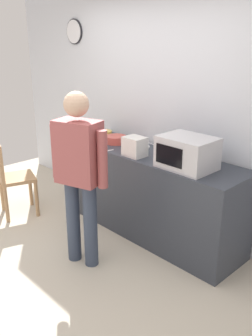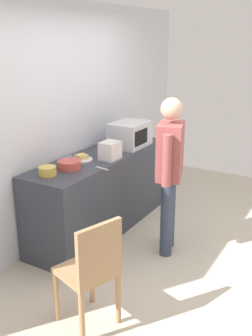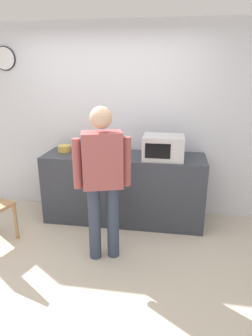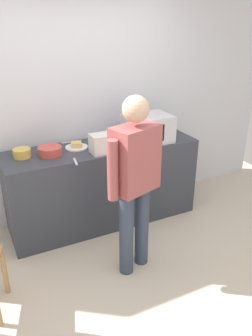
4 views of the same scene
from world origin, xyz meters
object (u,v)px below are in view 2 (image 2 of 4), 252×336
Objects in this scene: person_standing at (170,165)px; wooden_chair at (92,269)px; microwave at (130,134)px; sandwich_plate at (82,158)px; fork_utensil at (102,168)px; cereal_bowl at (69,165)px; spoon_utensil at (67,158)px; toaster at (110,151)px; salad_bowl at (47,171)px.

person_standing reaches higher than wooden_chair.
microwave is at bearing 54.15° from person_standing.
sandwich_plate is 0.38m from fork_utensil.
sandwich_plate is (-0.78, 0.16, -0.13)m from microwave.
sandwich_plate is 1.00× the size of cereal_bowl.
cereal_bowl is 1.41× the size of spoon_utensil.
cereal_bowl is 0.39m from spoon_utensil.
fork_utensil is at bearing -101.86° from spoon_utensil.
person_standing is (0.01, -0.72, -0.05)m from toaster.
fork_utensil is at bearing -110.38° from sandwich_plate.
person_standing is (0.21, -1.17, 0.04)m from spoon_utensil.
fork_utensil is 0.69m from person_standing.
spoon_utensil is 1.71m from wooden_chair.
toaster is at bearing -65.84° from spoon_utensil.
salad_bowl is (-0.57, -0.01, 0.02)m from sandwich_plate.
toaster reaches higher than sandwich_plate.
person_standing is (0.33, -0.61, 0.04)m from fork_utensil.
sandwich_plate reaches higher than spoon_utensil.
toaster is at bearing -53.51° from sandwich_plate.
cereal_bowl is 1.03m from person_standing.
toaster is 0.13× the size of person_standing.
cereal_bowl reaches higher than wooden_chair.
sandwich_plate is 1.41× the size of fork_utensil.
microwave is at bearing 12.21° from fork_utensil.
microwave is 2.21m from wooden_chair.
salad_bowl is 1.23m from wooden_chair.
cereal_bowl is 0.34m from fork_utensil.
sandwich_plate is at bearing 101.45° from person_standing.
sandwich_plate is at bearing 126.49° from toaster.
person_standing is at bearing 0.05° from wooden_chair.
salad_bowl is 0.56m from fork_utensil.
toaster is 1.29× the size of spoon_utensil.
salad_bowl is at bearing -179.21° from sandwich_plate.
toaster is at bearing -20.62° from cereal_bowl.
person_standing is at bearing -60.98° from cereal_bowl.
toaster reaches higher than cereal_bowl.
fork_utensil is (-0.91, -0.20, -0.15)m from microwave.
person_standing is at bearing -51.45° from salad_bowl.
fork_utensil is 1.00× the size of spoon_utensil.
wooden_chair is (-1.18, -1.17, -0.41)m from spoon_utensil.
toaster is at bearing -17.90° from salad_bowl.
cereal_bowl is at bearing 119.02° from person_standing.
salad_bowl reaches higher than sandwich_plate.
fork_utensil is at bearing -38.78° from salad_bowl.
salad_bowl is at bearing 128.55° from person_standing.
cereal_bowl reaches higher than sandwich_plate.
microwave is 2.09× the size of sandwich_plate.
wooden_chair is at bearing -123.31° from salad_bowl.
salad_bowl is 1.03× the size of fork_utensil.
toaster is (0.19, -0.25, 0.08)m from sandwich_plate.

